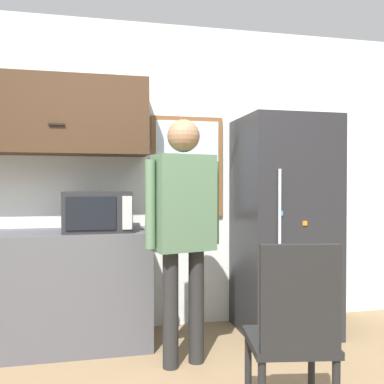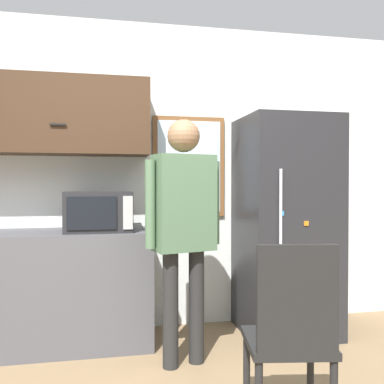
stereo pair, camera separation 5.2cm
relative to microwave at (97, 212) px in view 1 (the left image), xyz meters
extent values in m
cube|color=silver|center=(0.42, 0.42, 0.29)|extent=(6.00, 0.06, 2.70)
cube|color=#4C4C51|center=(-0.68, 0.08, -0.61)|extent=(2.19, 0.63, 0.90)
cube|color=#3D2819|center=(-0.68, 0.21, 0.76)|extent=(2.19, 0.37, 0.62)
cube|color=black|center=(-0.30, 0.01, 0.67)|extent=(0.12, 0.01, 0.01)
cube|color=#232326|center=(0.00, 0.00, 0.00)|extent=(0.51, 0.36, 0.31)
cube|color=black|center=(-0.05, -0.18, 0.00)|extent=(0.36, 0.01, 0.24)
cube|color=#B2B2B2|center=(0.22, -0.18, 0.00)|extent=(0.07, 0.01, 0.25)
cylinder|color=black|center=(0.49, -0.49, -0.66)|extent=(0.11, 0.11, 0.81)
cylinder|color=black|center=(0.68, -0.44, -0.66)|extent=(0.11, 0.11, 0.81)
cube|color=#4C6B4C|center=(0.59, -0.46, 0.08)|extent=(0.46, 0.32, 0.67)
sphere|color=#8C6647|center=(0.59, -0.46, 0.55)|extent=(0.23, 0.23, 0.23)
cylinder|color=#4C6B4C|center=(0.35, -0.53, 0.08)|extent=(0.07, 0.07, 0.60)
cylinder|color=#4C6B4C|center=(0.83, -0.40, 0.08)|extent=(0.07, 0.07, 0.60)
cube|color=#232326|center=(1.57, 0.02, -0.14)|extent=(0.75, 0.72, 1.84)
cylinder|color=silver|center=(1.36, -0.35, 0.01)|extent=(0.02, 0.02, 0.64)
cube|color=#338CDB|center=(1.38, -0.34, -0.01)|extent=(0.04, 0.01, 0.04)
cube|color=orange|center=(1.58, -0.34, -0.09)|extent=(0.04, 0.01, 0.04)
cube|color=black|center=(0.98, -1.31, -0.62)|extent=(0.49, 0.49, 0.04)
cylinder|color=black|center=(1.20, -1.16, -0.85)|extent=(0.04, 0.04, 0.42)
cylinder|color=black|center=(0.83, -1.10, -0.85)|extent=(0.04, 0.04, 0.42)
cube|color=black|center=(0.95, -1.50, -0.34)|extent=(0.39, 0.11, 0.52)
cube|color=brown|center=(0.79, 0.38, 0.37)|extent=(0.65, 0.04, 0.90)
cube|color=silver|center=(0.79, 0.36, 0.37)|extent=(0.57, 0.01, 0.82)
camera|label=1|loc=(-0.01, -3.39, 0.21)|focal=40.00mm
camera|label=2|loc=(0.04, -3.40, 0.21)|focal=40.00mm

